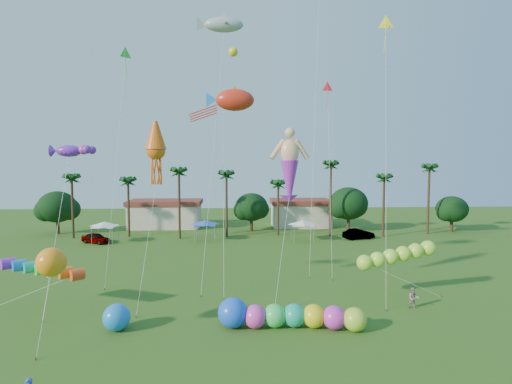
{
  "coord_description": "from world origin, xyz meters",
  "views": [
    {
      "loc": [
        -1.53,
        -20.61,
        11.17
      ],
      "look_at": [
        0.0,
        10.0,
        9.0
      ],
      "focal_mm": 28.0,
      "sensor_mm": 36.0,
      "label": 1
    }
  ],
  "objects_px": {
    "car_a": "(96,238)",
    "car_b": "(359,234)",
    "caterpillar_inflatable": "(286,316)",
    "blue_ball": "(117,317)",
    "spectator_b": "(413,298)"
  },
  "relations": [
    {
      "from": "car_a",
      "to": "car_b",
      "type": "xyz_separation_m",
      "value": [
        37.92,
        1.2,
        0.04
      ]
    },
    {
      "from": "car_a",
      "to": "caterpillar_inflatable",
      "type": "bearing_deg",
      "value": -115.72
    },
    {
      "from": "car_a",
      "to": "car_b",
      "type": "distance_m",
      "value": 37.94
    },
    {
      "from": "car_a",
      "to": "blue_ball",
      "type": "distance_m",
      "value": 32.31
    },
    {
      "from": "spectator_b",
      "to": "caterpillar_inflatable",
      "type": "bearing_deg",
      "value": -147.72
    },
    {
      "from": "car_a",
      "to": "spectator_b",
      "type": "xyz_separation_m",
      "value": [
        33.42,
        -27.09,
        0.08
      ]
    },
    {
      "from": "car_a",
      "to": "car_b",
      "type": "bearing_deg",
      "value": -61.25
    },
    {
      "from": "blue_ball",
      "to": "car_a",
      "type": "bearing_deg",
      "value": 111.29
    },
    {
      "from": "car_a",
      "to": "spectator_b",
      "type": "distance_m",
      "value": 43.02
    },
    {
      "from": "car_b",
      "to": "caterpillar_inflatable",
      "type": "xyz_separation_m",
      "value": [
        -14.82,
        -31.48,
        0.09
      ]
    },
    {
      "from": "car_b",
      "to": "spectator_b",
      "type": "xyz_separation_m",
      "value": [
        -4.5,
        -28.29,
        0.05
      ]
    },
    {
      "from": "car_b",
      "to": "spectator_b",
      "type": "relative_size",
      "value": 2.86
    },
    {
      "from": "car_a",
      "to": "spectator_b",
      "type": "relative_size",
      "value": 2.63
    },
    {
      "from": "car_b",
      "to": "caterpillar_inflatable",
      "type": "distance_m",
      "value": 34.79
    },
    {
      "from": "car_a",
      "to": "blue_ball",
      "type": "relative_size",
      "value": 2.36
    }
  ]
}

